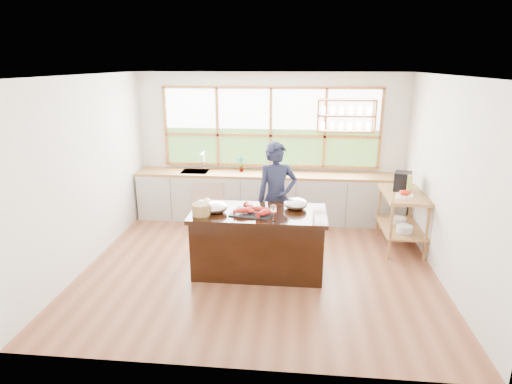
# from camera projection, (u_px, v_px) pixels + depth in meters

# --- Properties ---
(ground_plane) EXTENTS (5.00, 5.00, 0.00)m
(ground_plane) POSITION_uv_depth(u_px,v_px,m) (260.00, 265.00, 6.31)
(ground_plane) COLOR brown
(room_shell) EXTENTS (5.02, 4.52, 2.71)m
(room_shell) POSITION_uv_depth(u_px,v_px,m) (265.00, 141.00, 6.28)
(room_shell) COLOR silver
(room_shell) RESTS_ON ground_plane
(back_counter) EXTENTS (4.90, 0.63, 0.90)m
(back_counter) POSITION_uv_depth(u_px,v_px,m) (268.00, 196.00, 8.02)
(back_counter) COLOR #ABA9A2
(back_counter) RESTS_ON ground_plane
(right_shelf_unit) EXTENTS (0.62, 1.10, 0.90)m
(right_shelf_unit) POSITION_uv_depth(u_px,v_px,m) (402.00, 211.00, 6.77)
(right_shelf_unit) COLOR #A66C40
(right_shelf_unit) RESTS_ON ground_plane
(island) EXTENTS (1.85, 0.90, 0.90)m
(island) POSITION_uv_depth(u_px,v_px,m) (258.00, 242.00, 5.98)
(island) COLOR black
(island) RESTS_ON ground_plane
(cook) EXTENTS (0.73, 0.60, 1.74)m
(cook) POSITION_uv_depth(u_px,v_px,m) (277.00, 198.00, 6.55)
(cook) COLOR #191D34
(cook) RESTS_ON ground_plane
(potted_plant) EXTENTS (0.15, 0.11, 0.28)m
(potted_plant) POSITION_uv_depth(u_px,v_px,m) (241.00, 164.00, 7.96)
(potted_plant) COLOR slate
(potted_plant) RESTS_ON back_counter
(cutting_board) EXTENTS (0.42, 0.33, 0.01)m
(cutting_board) POSITION_uv_depth(u_px,v_px,m) (282.00, 173.00, 7.87)
(cutting_board) COLOR green
(cutting_board) RESTS_ON back_counter
(espresso_machine) EXTENTS (0.32, 0.34, 0.30)m
(espresso_machine) POSITION_uv_depth(u_px,v_px,m) (403.00, 181.00, 6.80)
(espresso_machine) COLOR black
(espresso_machine) RESTS_ON right_shelf_unit
(wine_bottle) EXTENTS (0.10, 0.10, 0.30)m
(wine_bottle) POSITION_uv_depth(u_px,v_px,m) (409.00, 185.00, 6.58)
(wine_bottle) COLOR #A3AF4F
(wine_bottle) RESTS_ON right_shelf_unit
(fruit_bowl) EXTENTS (0.26, 0.26, 0.11)m
(fruit_bowl) POSITION_uv_depth(u_px,v_px,m) (405.00, 195.00, 6.45)
(fruit_bowl) COLOR white
(fruit_bowl) RESTS_ON right_shelf_unit
(slate_board) EXTENTS (0.62, 0.50, 0.02)m
(slate_board) POSITION_uv_depth(u_px,v_px,m) (252.00, 213.00, 5.77)
(slate_board) COLOR black
(slate_board) RESTS_ON island
(lobster_pile) EXTENTS (0.52, 0.44, 0.08)m
(lobster_pile) POSITION_uv_depth(u_px,v_px,m) (254.00, 210.00, 5.75)
(lobster_pile) COLOR red
(lobster_pile) RESTS_ON slate_board
(mixing_bowl_left) EXTENTS (0.32, 0.32, 0.15)m
(mixing_bowl_left) POSITION_uv_depth(u_px,v_px,m) (216.00, 207.00, 5.82)
(mixing_bowl_left) COLOR silver
(mixing_bowl_left) RESTS_ON island
(mixing_bowl_right) EXTENTS (0.33, 0.33, 0.16)m
(mixing_bowl_right) POSITION_uv_depth(u_px,v_px,m) (296.00, 204.00, 5.96)
(mixing_bowl_right) COLOR silver
(mixing_bowl_right) RESTS_ON island
(wine_glass) EXTENTS (0.08, 0.08, 0.22)m
(wine_glass) POSITION_uv_depth(u_px,v_px,m) (273.00, 209.00, 5.47)
(wine_glass) COLOR white
(wine_glass) RESTS_ON island
(wicker_basket) EXTENTS (0.24, 0.24, 0.16)m
(wicker_basket) POSITION_uv_depth(u_px,v_px,m) (201.00, 210.00, 5.70)
(wicker_basket) COLOR #9F7943
(wicker_basket) RESTS_ON island
(parchment_roll) EXTENTS (0.22, 0.30, 0.08)m
(parchment_roll) POSITION_uv_depth(u_px,v_px,m) (210.00, 203.00, 6.08)
(parchment_roll) COLOR white
(parchment_roll) RESTS_ON island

